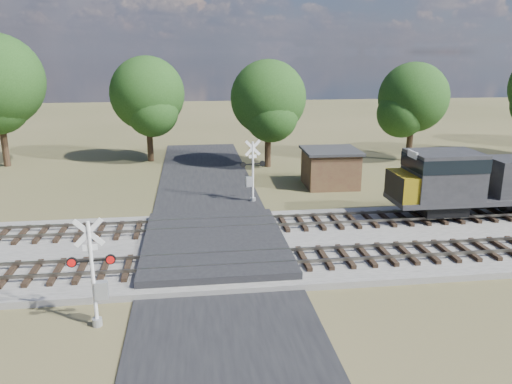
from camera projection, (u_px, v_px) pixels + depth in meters
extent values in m
plane|color=#434525|center=(215.00, 254.00, 24.64)|extent=(160.00, 160.00, 0.00)
cube|color=gray|center=(404.00, 238.00, 26.33)|extent=(140.00, 10.00, 0.30)
cube|color=black|center=(215.00, 253.00, 24.63)|extent=(7.00, 60.00, 0.08)
cube|color=#262628|center=(215.00, 244.00, 25.03)|extent=(7.00, 9.00, 0.62)
cube|color=black|center=(261.00, 261.00, 22.88)|extent=(44.00, 2.60, 0.18)
cube|color=#5E5A51|center=(434.00, 254.00, 23.15)|extent=(140.00, 0.08, 0.15)
cube|color=#5E5A51|center=(420.00, 243.00, 24.52)|extent=(140.00, 0.08, 0.15)
cube|color=black|center=(248.00, 225.00, 27.65)|extent=(44.00, 2.60, 0.18)
cube|color=#5E5A51|center=(392.00, 220.00, 27.92)|extent=(140.00, 0.08, 0.15)
cube|color=#5E5A51|center=(382.00, 212.00, 29.29)|extent=(140.00, 0.08, 0.15)
cylinder|color=silver|center=(93.00, 275.00, 17.63)|extent=(0.14, 0.14, 4.02)
cylinder|color=#929597|center=(97.00, 322.00, 18.13)|extent=(0.36, 0.36, 0.30)
cube|color=silver|center=(89.00, 233.00, 17.19)|extent=(1.05, 0.12, 1.05)
cube|color=silver|center=(89.00, 233.00, 17.19)|extent=(1.05, 0.12, 1.05)
cube|color=silver|center=(90.00, 247.00, 17.34)|extent=(0.50, 0.07, 0.22)
cube|color=black|center=(91.00, 261.00, 17.48)|extent=(1.61, 0.18, 0.06)
cylinder|color=red|center=(72.00, 262.00, 17.35)|extent=(0.37, 0.13, 0.36)
cylinder|color=red|center=(111.00, 259.00, 17.61)|extent=(0.37, 0.13, 0.36)
cube|color=#929597|center=(102.00, 290.00, 17.84)|extent=(0.47, 0.33, 0.65)
cylinder|color=silver|center=(253.00, 172.00, 32.63)|extent=(0.14, 0.14, 4.05)
cylinder|color=#929597|center=(253.00, 200.00, 33.14)|extent=(0.36, 0.36, 0.30)
cube|color=silver|center=(253.00, 148.00, 32.19)|extent=(1.05, 0.22, 1.06)
cube|color=silver|center=(253.00, 148.00, 32.19)|extent=(1.05, 0.22, 1.06)
cube|color=silver|center=(253.00, 156.00, 32.34)|extent=(0.50, 0.12, 0.22)
cube|color=black|center=(253.00, 164.00, 32.48)|extent=(1.61, 0.34, 0.06)
cylinder|color=red|center=(262.00, 163.00, 32.67)|extent=(0.38, 0.16, 0.36)
cylinder|color=red|center=(243.00, 165.00, 32.29)|extent=(0.38, 0.16, 0.36)
cube|color=#929597|center=(249.00, 182.00, 32.72)|extent=(0.50, 0.38, 0.66)
cube|color=#492C1F|center=(330.00, 169.00, 36.88)|extent=(3.77, 3.77, 2.57)
cube|color=#292A2C|center=(331.00, 151.00, 36.50)|extent=(4.14, 4.14, 0.18)
cylinder|color=black|center=(3.00, 134.00, 42.85)|extent=(0.56, 0.56, 5.62)
cylinder|color=black|center=(150.00, 136.00, 45.01)|extent=(0.56, 0.56, 4.68)
sphere|color=#193711|center=(147.00, 94.00, 44.00)|extent=(6.55, 6.55, 6.55)
cylinder|color=black|center=(268.00, 141.00, 42.83)|extent=(0.56, 0.56, 4.54)
sphere|color=#193711|center=(268.00, 98.00, 41.84)|extent=(6.36, 6.36, 6.36)
cylinder|color=black|center=(410.00, 137.00, 45.20)|extent=(0.56, 0.56, 4.41)
sphere|color=#193711|center=(413.00, 97.00, 44.24)|extent=(6.18, 6.18, 6.18)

